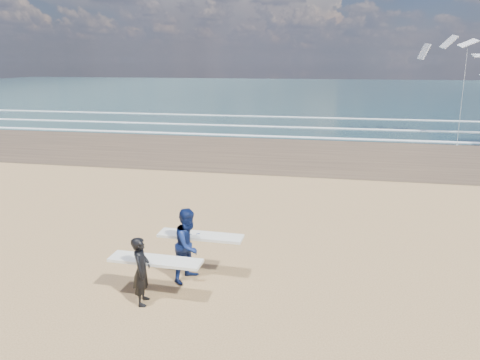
# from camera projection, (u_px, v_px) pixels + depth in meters

# --- Properties ---
(ocean) EXTENTS (220.00, 100.00, 0.02)m
(ocean) POSITION_uv_depth(u_px,v_px,m) (413.00, 92.00, 74.24)
(ocean) COLOR #1B363D
(ocean) RESTS_ON ground
(surfer_near) EXTENTS (2.22, 0.97, 1.63)m
(surfer_near) POSITION_uv_depth(u_px,v_px,m) (144.00, 269.00, 9.71)
(surfer_near) COLOR black
(surfer_near) RESTS_ON ground
(surfer_far) EXTENTS (2.21, 1.21, 1.89)m
(surfer_far) POSITION_uv_depth(u_px,v_px,m) (190.00, 244.00, 10.73)
(surfer_far) COLOR #0E1D4F
(surfer_far) RESTS_ON ground
(kite_1) EXTENTS (5.76, 4.73, 7.67)m
(kite_1) POSITION_uv_depth(u_px,v_px,m) (464.00, 77.00, 29.18)
(kite_1) COLOR slate
(kite_1) RESTS_ON ground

